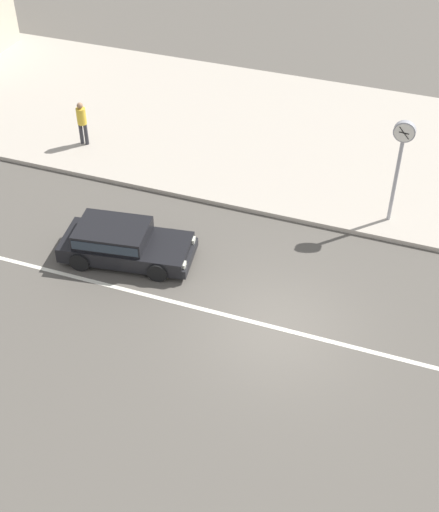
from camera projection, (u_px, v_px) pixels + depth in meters
The scene contains 6 objects.
ground_plane at pixel (277, 328), 19.22m from camera, with size 160.00×160.00×0.00m, color #544F47.
lane_centre_stripe at pixel (277, 328), 19.22m from camera, with size 50.40×0.14×0.01m, color silver.
kerb_strip at pixel (352, 148), 26.26m from camera, with size 68.00×10.00×0.15m, color #ADA393.
hatchback_black_2 at pixel (121, 242), 21.17m from camera, with size 4.12×2.22×1.10m.
street_clock at pixel (401, 148), 21.11m from camera, with size 0.65×0.22×3.50m.
pedestrian_near_clock at pixel (82, 120), 25.76m from camera, with size 0.34×0.34×1.66m.
Camera 1 is at (3.14, -13.28, 13.76)m, focal length 50.00 mm.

